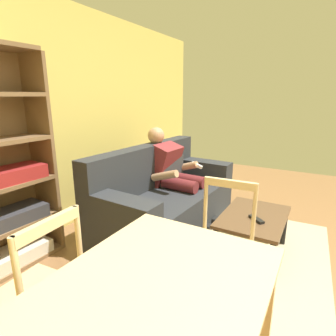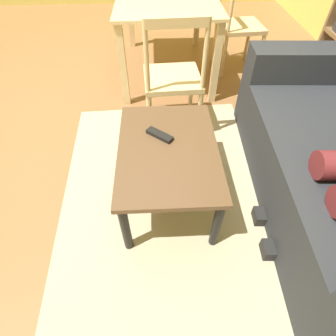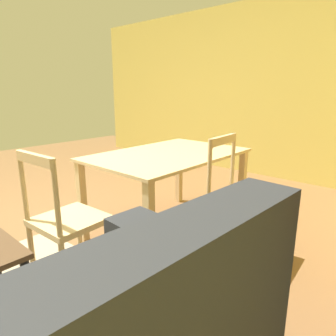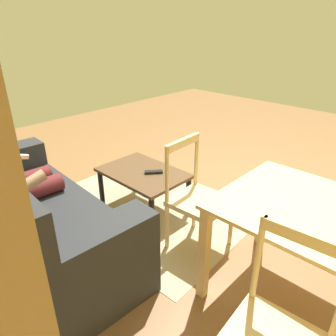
{
  "view_description": "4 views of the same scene",
  "coord_description": "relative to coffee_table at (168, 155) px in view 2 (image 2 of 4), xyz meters",
  "views": [
    {
      "loc": [
        -1.7,
        0.26,
        1.53
      ],
      "look_at": [
        0.92,
        1.77,
        0.73
      ],
      "focal_mm": 29.26,
      "sensor_mm": 36.0,
      "label": 1
    },
    {
      "loc": [
        1.92,
        0.69,
        1.46
      ],
      "look_at": [
        0.8,
        0.75,
        0.25
      ],
      "focal_mm": 28.83,
      "sensor_mm": 36.0,
      "label": 2
    },
    {
      "loc": [
        0.99,
        2.55,
        1.28
      ],
      "look_at": [
        -0.95,
        0.82,
        0.6
      ],
      "focal_mm": 32.11,
      "sensor_mm": 36.0,
      "label": 3
    },
    {
      "loc": [
        -1.25,
        2.55,
        1.74
      ],
      "look_at": [
        -0.02,
        1.26,
        0.9
      ],
      "focal_mm": 33.49,
      "sensor_mm": 36.0,
      "label": 4
    }
  ],
  "objects": [
    {
      "name": "tv_remote",
      "position": [
        -0.1,
        -0.04,
        0.07
      ],
      "size": [
        0.15,
        0.16,
        0.02
      ],
      "primitive_type": "cube",
      "rotation": [
        0.0,
        0.0,
        2.46
      ],
      "color": "black",
      "rests_on": "coffee_table"
    },
    {
      "name": "dining_chair_near_wall",
      "position": [
        -1.75,
        0.79,
        0.09
      ],
      "size": [
        0.45,
        0.45,
        0.95
      ],
      "color": "#D1B27F",
      "rests_on": "ground_plane"
    },
    {
      "name": "dining_table",
      "position": [
        -1.75,
        0.07,
        0.27
      ],
      "size": [
        1.39,
        0.9,
        0.74
      ],
      "color": "#D1B27F",
      "rests_on": "ground_plane"
    },
    {
      "name": "area_rug",
      "position": [
        0.0,
        0.0,
        -0.36
      ],
      "size": [
        2.06,
        1.49,
        0.01
      ],
      "primitive_type": "cube",
      "rotation": [
        0.0,
        0.0,
        0.05
      ],
      "color": "tan",
      "rests_on": "ground_plane"
    },
    {
      "name": "ground_plane",
      "position": [
        -0.8,
        -0.75,
        -0.36
      ],
      "size": [
        8.76,
        8.76,
        0.0
      ],
      "primitive_type": "plane",
      "color": "brown"
    },
    {
      "name": "dining_chair_facing_couch",
      "position": [
        -0.73,
        0.07,
        0.08
      ],
      "size": [
        0.44,
        0.44,
        0.92
      ],
      "color": "#D1B27F",
      "rests_on": "ground_plane"
    },
    {
      "name": "coffee_table",
      "position": [
        0.0,
        0.0,
        0.0
      ],
      "size": [
        0.83,
        0.57,
        0.42
      ],
      "color": "brown",
      "rests_on": "ground_plane"
    }
  ]
}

